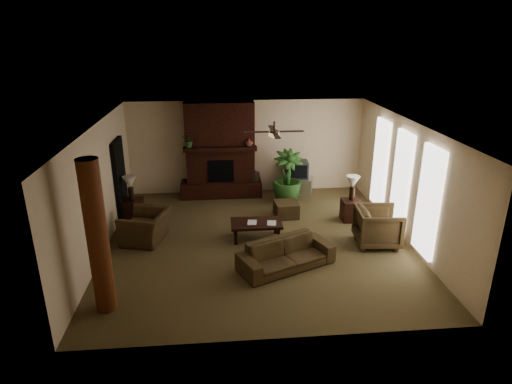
{
  "coord_description": "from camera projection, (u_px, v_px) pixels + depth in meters",
  "views": [
    {
      "loc": [
        -0.87,
        -9.26,
        4.71
      ],
      "look_at": [
        0.0,
        0.4,
        1.1
      ],
      "focal_mm": 30.61,
      "sensor_mm": 36.0,
      "label": 1
    }
  ],
  "objects": [
    {
      "name": "floor_plant",
      "position": [
        287.0,
        188.0,
        12.58
      ],
      "size": [
        1.1,
        1.65,
        0.86
      ],
      "primitive_type": "imported",
      "rotation": [
        0.0,
        0.0,
        0.17
      ],
      "color": "#2F5A24",
      "rests_on": "ground"
    },
    {
      "name": "room_shell",
      "position": [
        258.0,
        186.0,
        9.87
      ],
      "size": [
        7.0,
        7.0,
        7.0
      ],
      "color": "brown",
      "rests_on": "ground"
    },
    {
      "name": "tv",
      "position": [
        297.0,
        169.0,
        13.15
      ],
      "size": [
        0.67,
        0.55,
        0.52
      ],
      "color": "#353537",
      "rests_on": "tv_stand"
    },
    {
      "name": "book_a",
      "position": [
        247.0,
        217.0,
        10.24
      ],
      "size": [
        0.22,
        0.06,
        0.29
      ],
      "primitive_type": "imported",
      "rotation": [
        0.0,
        0.0,
        -0.13
      ],
      "color": "#999999",
      "rests_on": "coffee_table"
    },
    {
      "name": "mantel_plant",
      "position": [
        189.0,
        142.0,
        12.42
      ],
      "size": [
        0.49,
        0.52,
        0.33
      ],
      "primitive_type": "imported",
      "rotation": [
        0.0,
        0.0,
        -0.33
      ],
      "color": "#2F5A24",
      "rests_on": "fireplace"
    },
    {
      "name": "book_b",
      "position": [
        267.0,
        218.0,
        10.21
      ],
      "size": [
        0.21,
        0.05,
        0.29
      ],
      "primitive_type": "imported",
      "rotation": [
        0.0,
        0.0,
        -0.15
      ],
      "color": "#999999",
      "rests_on": "coffee_table"
    },
    {
      "name": "armchair_right",
      "position": [
        378.0,
        225.0,
        10.05
      ],
      "size": [
        0.98,
        1.03,
        0.98
      ],
      "primitive_type": "imported",
      "rotation": [
        0.0,
        0.0,
        1.48
      ],
      "color": "#46351E",
      "rests_on": "ground"
    },
    {
      "name": "sofa",
      "position": [
        286.0,
        250.0,
        9.1
      ],
      "size": [
        2.1,
        1.38,
        0.8
      ],
      "primitive_type": "imported",
      "rotation": [
        0.0,
        0.0,
        0.42
      ],
      "color": "#46351E",
      "rests_on": "ground"
    },
    {
      "name": "side_table_right",
      "position": [
        351.0,
        210.0,
        11.43
      ],
      "size": [
        0.51,
        0.51,
        0.55
      ],
      "primitive_type": "cube",
      "rotation": [
        0.0,
        0.0,
        -0.03
      ],
      "color": "black",
      "rests_on": "ground"
    },
    {
      "name": "side_table_left",
      "position": [
        133.0,
        210.0,
        11.46
      ],
      "size": [
        0.55,
        0.55,
        0.55
      ],
      "primitive_type": "cube",
      "rotation": [
        0.0,
        0.0,
        -0.1
      ],
      "color": "black",
      "rests_on": "ground"
    },
    {
      "name": "mantel_vase",
      "position": [
        249.0,
        142.0,
        12.55
      ],
      "size": [
        0.26,
        0.27,
        0.22
      ],
      "primitive_type": "imported",
      "rotation": [
        0.0,
        0.0,
        -0.21
      ],
      "color": "brown",
      "rests_on": "fireplace"
    },
    {
      "name": "ceiling_fan",
      "position": [
        274.0,
        133.0,
        9.79
      ],
      "size": [
        1.35,
        1.35,
        0.37
      ],
      "color": "black",
      "rests_on": "ceiling"
    },
    {
      "name": "tv_stand",
      "position": [
        298.0,
        185.0,
        13.34
      ],
      "size": [
        0.96,
        0.72,
        0.5
      ],
      "primitive_type": "cube",
      "rotation": [
        0.0,
        0.0,
        -0.29
      ],
      "color": "silver",
      "rests_on": "ground"
    },
    {
      "name": "log_column",
      "position": [
        97.0,
        238.0,
        7.38
      ],
      "size": [
        0.36,
        0.36,
        2.8
      ],
      "primitive_type": "cylinder",
      "color": "brown",
      "rests_on": "ground"
    },
    {
      "name": "windows",
      "position": [
        401.0,
        181.0,
        10.36
      ],
      "size": [
        0.08,
        3.65,
        2.35
      ],
      "color": "white",
      "rests_on": "ground"
    },
    {
      "name": "coffee_table",
      "position": [
        256.0,
        224.0,
        10.36
      ],
      "size": [
        1.2,
        0.7,
        0.43
      ],
      "color": "black",
      "rests_on": "ground"
    },
    {
      "name": "armchair_left",
      "position": [
        145.0,
        222.0,
        10.24
      ],
      "size": [
        0.98,
        1.25,
        0.96
      ],
      "primitive_type": "imported",
      "rotation": [
        0.0,
        0.0,
        -1.83
      ],
      "color": "#46351E",
      "rests_on": "ground"
    },
    {
      "name": "doorway",
      "position": [
        120.0,
        179.0,
        11.38
      ],
      "size": [
        0.1,
        1.0,
        2.1
      ],
      "primitive_type": "cube",
      "color": "black",
      "rests_on": "ground"
    },
    {
      "name": "lamp_left",
      "position": [
        130.0,
        184.0,
        11.19
      ],
      "size": [
        0.45,
        0.45,
        0.65
      ],
      "color": "black",
      "rests_on": "side_table_left"
    },
    {
      "name": "lamp_right",
      "position": [
        353.0,
        183.0,
        11.22
      ],
      "size": [
        0.38,
        0.38,
        0.65
      ],
      "color": "black",
      "rests_on": "side_table_right"
    },
    {
      "name": "floor_vase",
      "position": [
        254.0,
        181.0,
        13.16
      ],
      "size": [
        0.34,
        0.34,
        0.77
      ],
      "color": "black",
      "rests_on": "ground"
    },
    {
      "name": "ottoman",
      "position": [
        286.0,
        209.0,
        11.68
      ],
      "size": [
        0.64,
        0.64,
        0.4
      ],
      "primitive_type": "cube",
      "rotation": [
        0.0,
        0.0,
        0.08
      ],
      "color": "#46351E",
      "rests_on": "ground"
    },
    {
      "name": "fireplace",
      "position": [
        221.0,
        158.0,
        12.89
      ],
      "size": [
        2.4,
        0.7,
        2.8
      ],
      "color": "#441B12",
      "rests_on": "ground"
    }
  ]
}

